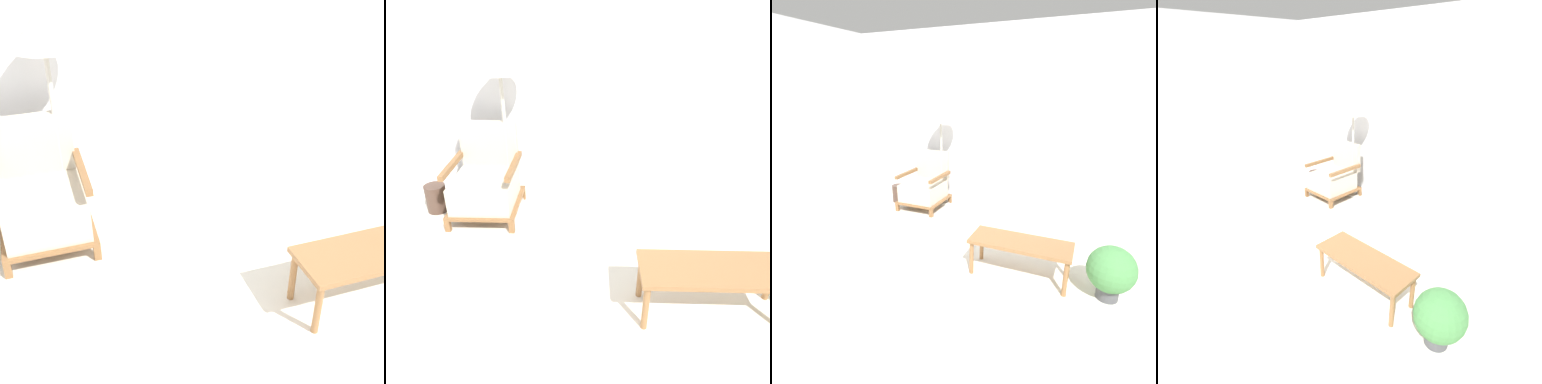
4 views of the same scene
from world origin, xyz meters
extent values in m
cube|color=silver|center=(0.00, 2.50, 1.35)|extent=(8.00, 0.06, 2.70)
cube|color=brown|center=(-1.32, 1.59, 0.06)|extent=(0.05, 0.05, 0.12)
cube|color=brown|center=(-0.72, 1.59, 0.06)|extent=(0.05, 0.05, 0.12)
cube|color=brown|center=(-1.32, 2.24, 0.06)|extent=(0.05, 0.05, 0.12)
cube|color=brown|center=(-0.72, 2.24, 0.06)|extent=(0.05, 0.05, 0.12)
cube|color=brown|center=(-1.02, 1.91, 0.13)|extent=(0.65, 0.70, 0.03)
cube|color=#BCB29E|center=(-1.02, 1.89, 0.28)|extent=(0.57, 0.60, 0.27)
cube|color=#BCB29E|center=(-1.02, 2.22, 0.64)|extent=(0.57, 0.08, 0.45)
cube|color=brown|center=(-0.72, 1.91, 0.54)|extent=(0.05, 0.64, 0.05)
cylinder|color=#B7B2A8|center=(-0.84, 2.20, 0.01)|extent=(0.25, 0.25, 0.03)
cylinder|color=#B7B2A8|center=(-0.84, 2.20, 0.68)|extent=(0.04, 0.04, 1.31)
cone|color=beige|center=(-0.84, 2.20, 1.47)|extent=(0.44, 0.44, 0.27)
cube|color=olive|center=(0.84, 0.64, 0.38)|extent=(1.00, 0.38, 0.04)
cylinder|color=olive|center=(0.38, 0.49, 0.18)|extent=(0.04, 0.04, 0.36)
cylinder|color=olive|center=(0.38, 0.79, 0.18)|extent=(0.04, 0.04, 0.36)
camera|label=1|loc=(-1.04, -1.42, 2.39)|focal=50.00mm
camera|label=2|loc=(0.00, -1.31, 1.98)|focal=35.00mm
camera|label=3|loc=(1.37, -2.01, 1.83)|focal=28.00mm
camera|label=4|loc=(2.39, -1.11, 2.17)|focal=28.00mm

